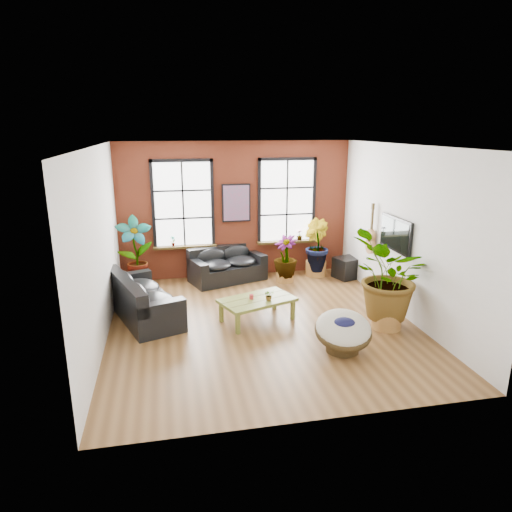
{
  "coord_description": "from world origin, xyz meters",
  "views": [
    {
      "loc": [
        -1.79,
        -8.32,
        3.83
      ],
      "look_at": [
        0.0,
        0.6,
        1.25
      ],
      "focal_mm": 32.0,
      "sensor_mm": 36.0,
      "label": 1
    }
  ],
  "objects_px": {
    "sofa_back": "(227,266)",
    "coffee_table": "(257,301)",
    "papasan_chair": "(343,331)",
    "sofa_left": "(141,299)"
  },
  "relations": [
    {
      "from": "sofa_left",
      "to": "coffee_table",
      "type": "bearing_deg",
      "value": -124.11
    },
    {
      "from": "coffee_table",
      "to": "papasan_chair",
      "type": "relative_size",
      "value": 1.41
    },
    {
      "from": "sofa_back",
      "to": "coffee_table",
      "type": "relative_size",
      "value": 1.24
    },
    {
      "from": "sofa_left",
      "to": "coffee_table",
      "type": "height_order",
      "value": "sofa_left"
    },
    {
      "from": "sofa_left",
      "to": "papasan_chair",
      "type": "xyz_separation_m",
      "value": [
        3.53,
        -2.2,
        -0.02
      ]
    },
    {
      "from": "sofa_back",
      "to": "papasan_chair",
      "type": "height_order",
      "value": "sofa_back"
    },
    {
      "from": "sofa_back",
      "to": "sofa_left",
      "type": "relative_size",
      "value": 0.84
    },
    {
      "from": "coffee_table",
      "to": "papasan_chair",
      "type": "xyz_separation_m",
      "value": [
        1.22,
        -1.6,
        -0.03
      ]
    },
    {
      "from": "sofa_back",
      "to": "coffee_table",
      "type": "distance_m",
      "value": 2.69
    },
    {
      "from": "papasan_chair",
      "to": "coffee_table",
      "type": "bearing_deg",
      "value": 138.61
    }
  ]
}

